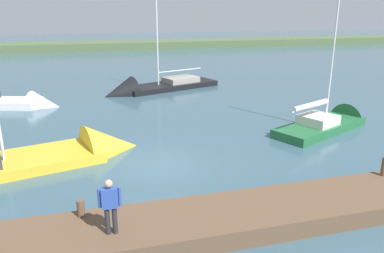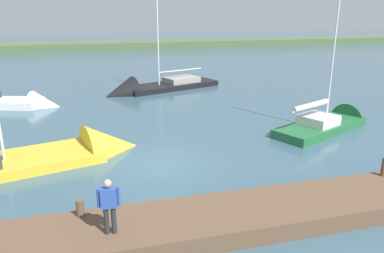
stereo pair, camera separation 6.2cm
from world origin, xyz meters
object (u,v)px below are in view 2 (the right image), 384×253
at_px(mooring_post_near, 384,167).
at_px(mooring_post_far, 80,208).
at_px(person_on_dock, 109,203).
at_px(sailboat_behind_pier, 10,105).
at_px(sailboat_inner_slip, 47,160).
at_px(sailboat_far_left, 149,90).
at_px(sailboat_outer_mooring, 334,123).

xyz_separation_m(mooring_post_near, mooring_post_far, (10.84, 0.00, -0.10)).
height_order(mooring_post_far, person_on_dock, person_on_dock).
bearing_deg(sailboat_behind_pier, sailboat_inner_slip, -54.16).
bearing_deg(sailboat_far_left, mooring_post_far, 55.33).
bearing_deg(mooring_post_near, person_on_dock, 6.65).
relative_size(sailboat_inner_slip, sailboat_behind_pier, 1.27).
bearing_deg(mooring_post_near, sailboat_far_left, -74.37).
relative_size(mooring_post_near, mooring_post_far, 1.40).
bearing_deg(mooring_post_near, mooring_post_far, 0.00).
distance_m(mooring_post_near, sailboat_outer_mooring, 8.28).
bearing_deg(sailboat_inner_slip, sailboat_behind_pier, 92.44).
bearing_deg(sailboat_outer_mooring, sailboat_far_left, 100.99).
xyz_separation_m(mooring_post_far, sailboat_far_left, (-5.21, -20.15, -0.75)).
bearing_deg(mooring_post_far, sailboat_far_left, -104.49).
distance_m(sailboat_inner_slip, person_on_dock, 7.88).
relative_size(sailboat_far_left, person_on_dock, 6.48).
relative_size(mooring_post_near, sailboat_outer_mooring, 0.08).
distance_m(mooring_post_far, sailboat_far_left, 20.83).
bearing_deg(sailboat_outer_mooring, mooring_post_near, -138.16).
relative_size(mooring_post_far, sailboat_far_left, 0.05).
bearing_deg(person_on_dock, mooring_post_far, -141.33).
bearing_deg(sailboat_outer_mooring, sailboat_behind_pier, 127.97).
distance_m(sailboat_outer_mooring, person_on_dock, 15.99).
bearing_deg(mooring_post_far, person_on_dock, 125.18).
height_order(sailboat_far_left, sailboat_inner_slip, sailboat_inner_slip).
height_order(sailboat_far_left, person_on_dock, sailboat_far_left).
height_order(mooring_post_far, sailboat_outer_mooring, sailboat_outer_mooring).
xyz_separation_m(mooring_post_near, sailboat_inner_slip, (12.41, -6.21, -0.86)).
bearing_deg(sailboat_far_left, mooring_post_near, 85.45).
relative_size(sailboat_inner_slip, person_on_dock, 7.95).
xyz_separation_m(sailboat_behind_pier, person_on_dock, (-5.90, 18.78, 1.43)).
distance_m(sailboat_far_left, sailboat_outer_mooring, 15.46).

